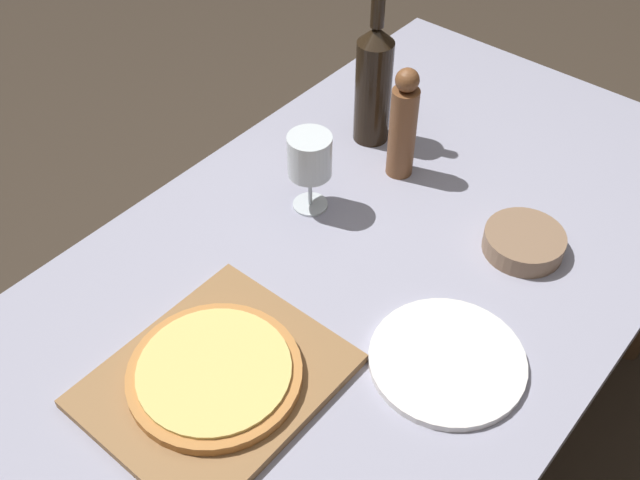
{
  "coord_description": "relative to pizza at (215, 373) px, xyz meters",
  "views": [
    {
      "loc": [
        0.55,
        -0.72,
        1.72
      ],
      "look_at": [
        -0.06,
        0.01,
        0.78
      ],
      "focal_mm": 42.0,
      "sensor_mm": 36.0,
      "label": 1
    }
  ],
  "objects": [
    {
      "name": "small_bowl",
      "position": [
        0.23,
        0.58,
        -0.01
      ],
      "size": [
        0.15,
        0.15,
        0.04
      ],
      "color": "#84664C",
      "rests_on": "dining_table"
    },
    {
      "name": "dinner_plate",
      "position": [
        0.26,
        0.27,
        -0.02
      ],
      "size": [
        0.26,
        0.26,
        0.01
      ],
      "color": "white",
      "rests_on": "dining_table"
    },
    {
      "name": "ground_plane",
      "position": [
        0.02,
        0.3,
        -0.75
      ],
      "size": [
        12.0,
        12.0,
        0.0
      ],
      "primitive_type": "plane",
      "color": "#382D23"
    },
    {
      "name": "wine_bottle",
      "position": [
        -0.2,
        0.68,
        0.11
      ],
      "size": [
        0.08,
        0.08,
        0.34
      ],
      "color": "black",
      "rests_on": "dining_table"
    },
    {
      "name": "dining_table",
      "position": [
        0.02,
        0.3,
        -0.11
      ],
      "size": [
        0.9,
        1.79,
        0.72
      ],
      "color": "#9393A8",
      "rests_on": "ground_plane"
    },
    {
      "name": "pepper_mill",
      "position": [
        -0.09,
        0.62,
        0.09
      ],
      "size": [
        0.06,
        0.06,
        0.25
      ],
      "color": "brown",
      "rests_on": "dining_table"
    },
    {
      "name": "wine_glass",
      "position": [
        -0.16,
        0.42,
        0.09
      ],
      "size": [
        0.09,
        0.09,
        0.17
      ],
      "color": "silver",
      "rests_on": "dining_table"
    },
    {
      "name": "cutting_board",
      "position": [
        0.0,
        0.0,
        -0.02
      ],
      "size": [
        0.32,
        0.38,
        0.02
      ],
      "color": "olive",
      "rests_on": "dining_table"
    },
    {
      "name": "pizza",
      "position": [
        0.0,
        0.0,
        0.0
      ],
      "size": [
        0.28,
        0.28,
        0.02
      ],
      "color": "#BC7A3D",
      "rests_on": "cutting_board"
    }
  ]
}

